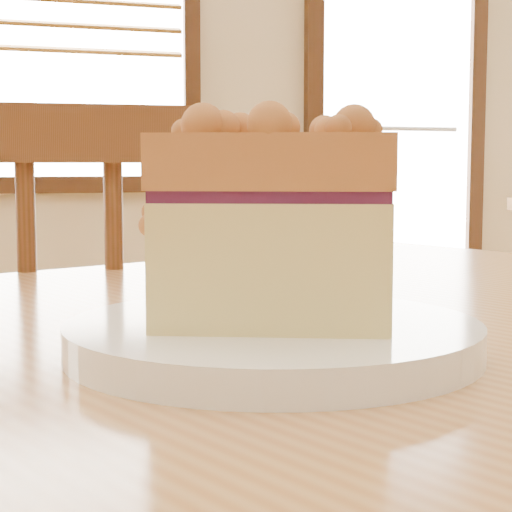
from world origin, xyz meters
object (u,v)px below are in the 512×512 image
Objects in this scene: cafe_table_main at (207,487)px; plate at (273,340)px; cafe_chair_main at (30,481)px; cake_slice at (273,220)px.

cafe_table_main is 0.12m from plate.
cafe_chair_main is 0.71m from cake_slice.
plate is at bearing 30.01° from cake_slice.
cafe_chair_main is at bearing 98.61° from plate.
cafe_chair_main is (-0.06, 0.56, -0.19)m from cafe_table_main.
cafe_chair_main is 5.72× the size of cake_slice.
cafe_table_main is at bearing 99.94° from cafe_chair_main.
cake_slice reaches higher than cafe_table_main.
plate is 0.07m from cake_slice.
cafe_chair_main reaches higher than cake_slice.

